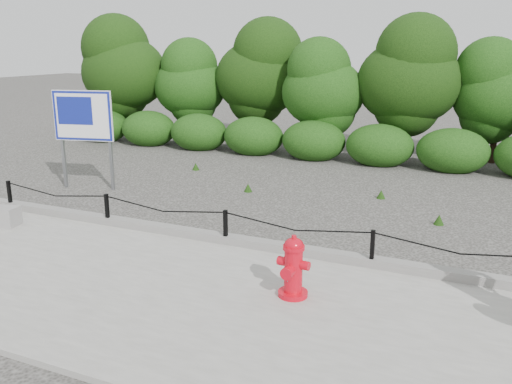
% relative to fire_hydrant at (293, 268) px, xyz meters
% --- Properties ---
extents(ground, '(90.00, 90.00, 0.00)m').
position_rel_fire_hydrant_xyz_m(ground, '(-1.74, 1.41, -0.49)').
color(ground, '#2D2B28').
rests_on(ground, ground).
extents(sidewalk, '(14.00, 4.00, 0.08)m').
position_rel_fire_hydrant_xyz_m(sidewalk, '(-1.74, -0.59, -0.45)').
color(sidewalk, gray).
rests_on(sidewalk, ground).
extents(curb, '(14.00, 0.22, 0.14)m').
position_rel_fire_hydrant_xyz_m(curb, '(-1.74, 1.46, -0.34)').
color(curb, slate).
rests_on(curb, sidewalk).
extents(chain_barrier, '(10.06, 0.06, 0.60)m').
position_rel_fire_hydrant_xyz_m(chain_barrier, '(-1.74, 1.41, -0.04)').
color(chain_barrier, black).
rests_on(chain_barrier, sidewalk).
extents(treeline, '(20.31, 3.52, 4.33)m').
position_rel_fire_hydrant_xyz_m(treeline, '(-1.72, 10.34, 1.89)').
color(treeline, black).
rests_on(treeline, ground).
extents(fire_hydrant, '(0.46, 0.47, 0.87)m').
position_rel_fire_hydrant_xyz_m(fire_hydrant, '(0.00, 0.00, 0.00)').
color(fire_hydrant, red).
rests_on(fire_hydrant, sidewalk).
extents(advertising_sign, '(1.45, 0.41, 2.35)m').
position_rel_fire_hydrant_xyz_m(advertising_sign, '(-6.59, 3.60, 1.17)').
color(advertising_sign, slate).
rests_on(advertising_sign, ground).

